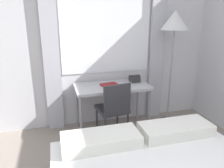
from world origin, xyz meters
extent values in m
cube|color=silver|center=(0.00, 2.83, 1.35)|extent=(4.95, 0.05, 2.70)
cube|color=white|center=(0.27, 2.80, 1.60)|extent=(1.40, 0.01, 1.50)
cube|color=#B2B2BC|center=(-0.57, 2.76, 1.30)|extent=(0.24, 0.06, 2.60)
cube|color=#B2B2BC|center=(1.11, 2.76, 1.30)|extent=(0.24, 0.06, 2.60)
cube|color=#B2B2B7|center=(0.27, 2.46, 0.71)|extent=(1.10, 0.57, 0.04)
cylinder|color=gray|center=(-0.24, 2.22, 0.34)|extent=(0.04, 0.04, 0.69)
cylinder|color=gray|center=(0.78, 2.22, 0.34)|extent=(0.04, 0.04, 0.69)
cylinder|color=gray|center=(-0.24, 2.71, 0.34)|extent=(0.04, 0.04, 0.69)
cylinder|color=gray|center=(0.78, 2.71, 0.34)|extent=(0.04, 0.04, 0.69)
cube|color=#333338|center=(0.20, 2.25, 0.44)|extent=(0.45, 0.45, 0.05)
cube|color=#333338|center=(0.23, 2.07, 0.66)|extent=(0.38, 0.09, 0.39)
cylinder|color=#333338|center=(0.06, 2.05, 0.21)|extent=(0.03, 0.03, 0.42)
cylinder|color=#333338|center=(0.40, 2.10, 0.21)|extent=(0.03, 0.03, 0.42)
cylinder|color=#333338|center=(0.01, 2.39, 0.21)|extent=(0.03, 0.03, 0.42)
cylinder|color=#333338|center=(0.35, 2.44, 0.21)|extent=(0.03, 0.03, 0.42)
cube|color=silver|center=(-0.17, 1.26, 0.58)|extent=(0.74, 0.32, 0.12)
cube|color=silver|center=(0.63, 1.26, 0.58)|extent=(0.74, 0.32, 0.12)
cylinder|color=#4C4C51|center=(1.24, 2.47, 0.01)|extent=(0.26, 0.26, 0.03)
cylinder|color=gray|center=(1.24, 2.47, 0.77)|extent=(0.02, 0.02, 1.49)
cone|color=silver|center=(1.24, 2.47, 1.66)|extent=(0.42, 0.42, 0.28)
cube|color=#2D2D2D|center=(0.66, 2.57, 0.77)|extent=(0.14, 0.16, 0.08)
cube|color=#2D2D2D|center=(0.66, 2.57, 0.82)|extent=(0.17, 0.06, 0.02)
cube|color=maroon|center=(0.23, 2.47, 0.74)|extent=(0.27, 0.21, 0.02)
cube|color=white|center=(0.23, 2.47, 0.74)|extent=(0.26, 0.20, 0.01)
camera|label=1|loc=(-0.55, -0.52, 1.71)|focal=35.00mm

